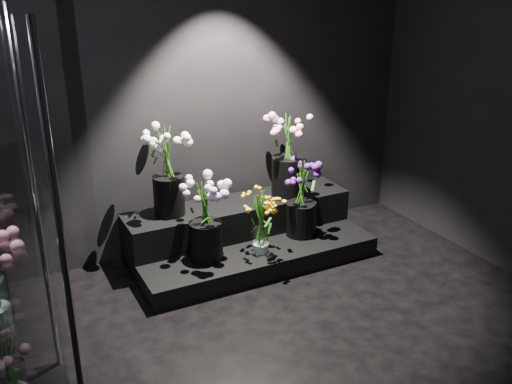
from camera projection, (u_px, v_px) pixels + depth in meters
floor at (325, 373)px, 3.43m from camera, size 4.00×4.00×0.00m
wall_back at (195, 85)px, 4.58m from camera, size 4.00×0.00×4.00m
display_riser at (245, 235)px, 4.81m from camera, size 1.96×0.87×0.44m
bouquet_orange_bells at (261, 223)px, 4.46m from camera, size 0.33×0.33×0.50m
bouquet_lilac at (205, 215)px, 4.32m from camera, size 0.46×0.46×0.64m
bouquet_purple at (302, 195)px, 4.72m from camera, size 0.43×0.43×0.66m
bouquet_cream_roses at (167, 165)px, 4.43m from camera, size 0.40×0.40×0.71m
bouquet_pink_roses at (288, 150)px, 4.84m from camera, size 0.41×0.41×0.72m
bouquet_case_base_pink at (9, 367)px, 2.98m from camera, size 0.39×0.39×0.43m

